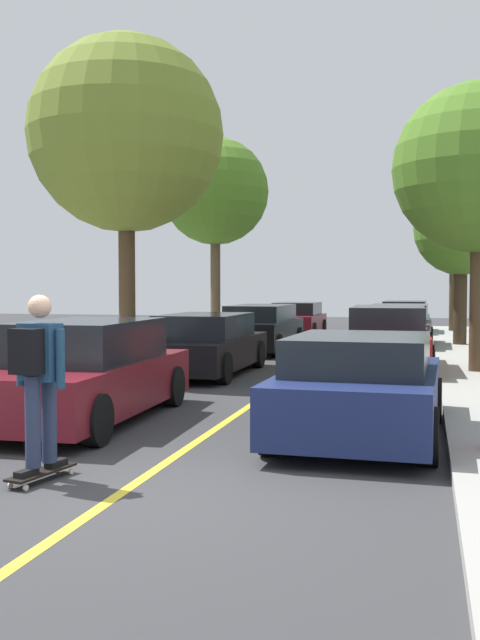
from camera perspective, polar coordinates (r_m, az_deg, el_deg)
The scene contains 17 objects.
ground at distance 7.17m, azimuth -9.17°, elevation -13.04°, with size 80.00×80.00×0.00m, color #353538.
center_line at distance 10.87m, azimuth -0.75°, elevation -7.60°, with size 0.12×39.20×0.01m, color gold.
parked_car_left_nearest at distance 10.85m, azimuth -11.67°, elevation -4.00°, with size 1.94×4.53×1.44m.
parked_car_left_near at distance 16.29m, azimuth -2.71°, elevation -1.91°, with size 1.94×4.53×1.32m.
parked_car_left_far at distance 21.81m, azimuth 1.63°, elevation -0.64°, with size 1.85×4.68×1.38m.
parked_car_left_farthest at distance 27.90m, azimuth 4.38°, elevation -0.03°, with size 1.83×4.03×1.32m.
parked_car_right_nearest at distance 9.57m, azimuth 9.26°, elevation -5.14°, with size 2.06×4.07×1.32m.
parked_car_right_near at distance 16.51m, azimuth 11.31°, elevation -1.62°, with size 1.91×4.44×1.49m.
parked_car_right_far at distance 23.13m, azimuth 12.10°, elevation -0.53°, with size 2.05×4.30×1.37m.
parked_car_right_farthest at distance 29.96m, azimuth 12.55°, elevation 0.14°, with size 1.97×4.41×1.34m.
street_tree_left_nearest at distance 17.17m, azimuth -8.75°, elevation 13.84°, with size 4.34×4.34×7.33m.
street_tree_left_near at distance 23.84m, azimuth -1.91°, elevation 9.78°, with size 3.38×3.38×6.48m.
street_tree_right_nearest at distance 16.56m, azimuth 17.81°, elevation 11.01°, with size 3.55×3.55×6.03m.
street_tree_right_near at distance 23.87m, azimuth 16.62°, elevation 6.67°, with size 2.88×2.88×5.00m.
street_tree_right_far at distance 31.18m, azimuth 16.08°, elevation 9.36°, with size 3.96×3.96×7.50m.
skateboard at distance 7.75m, azimuth -14.98°, elevation -11.24°, with size 0.38×0.87×0.10m.
skateboarder at distance 7.55m, azimuth -15.24°, elevation -3.79°, with size 0.59×0.71×1.74m.
Camera 1 is at (2.74, -6.34, 1.93)m, focal length 41.69 mm.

